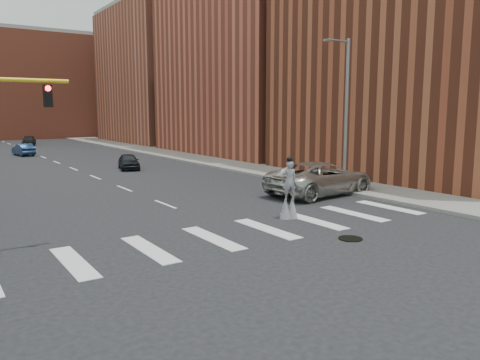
% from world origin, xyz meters
% --- Properties ---
extents(ground_plane, '(160.00, 160.00, 0.00)m').
position_xyz_m(ground_plane, '(0.00, 0.00, 0.00)').
color(ground_plane, black).
rests_on(ground_plane, ground).
extents(sidewalk_right, '(5.00, 90.00, 0.18)m').
position_xyz_m(sidewalk_right, '(12.50, 25.00, 0.09)').
color(sidewalk_right, slate).
rests_on(sidewalk_right, ground).
extents(manhole, '(0.90, 0.90, 0.04)m').
position_xyz_m(manhole, '(3.00, -2.00, 0.02)').
color(manhole, black).
rests_on(manhole, ground).
extents(building_near, '(16.00, 20.00, 22.00)m').
position_xyz_m(building_near, '(22.00, 8.00, 11.00)').
color(building_near, brown).
rests_on(building_near, ground).
extents(building_mid, '(16.00, 22.00, 24.00)m').
position_xyz_m(building_mid, '(22.00, 30.00, 12.00)').
color(building_mid, '#A64B34').
rests_on(building_mid, ground).
extents(building_far, '(16.00, 22.00, 20.00)m').
position_xyz_m(building_far, '(22.00, 54.00, 10.00)').
color(building_far, '#A7553D').
rests_on(building_far, ground).
extents(building_backdrop, '(26.00, 14.00, 18.00)m').
position_xyz_m(building_backdrop, '(6.00, 78.00, 9.00)').
color(building_backdrop, '#A64B34').
rests_on(building_backdrop, ground).
extents(streetlight, '(2.05, 0.20, 9.00)m').
position_xyz_m(streetlight, '(10.90, 6.00, 4.90)').
color(streetlight, slate).
rests_on(streetlight, ground).
extents(stilt_performer, '(0.82, 0.62, 2.80)m').
position_xyz_m(stilt_performer, '(3.27, 1.97, 1.11)').
color(stilt_performer, '#302013').
rests_on(stilt_performer, ground).
extents(suv_crossing, '(7.14, 3.77, 1.92)m').
position_xyz_m(suv_crossing, '(8.71, 5.65, 0.96)').
color(suv_crossing, '#B1AEA7').
rests_on(suv_crossing, ground).
extents(car_near, '(2.40, 4.03, 1.28)m').
position_xyz_m(car_near, '(3.78, 23.27, 0.64)').
color(car_near, black).
rests_on(car_near, ground).
extents(car_mid, '(1.92, 4.12, 1.31)m').
position_xyz_m(car_mid, '(-1.38, 41.15, 0.65)').
color(car_mid, '#15294C').
rests_on(car_mid, ground).
extents(car_far, '(2.59, 4.44, 1.21)m').
position_xyz_m(car_far, '(1.98, 57.50, 0.60)').
color(car_far, black).
rests_on(car_far, ground).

